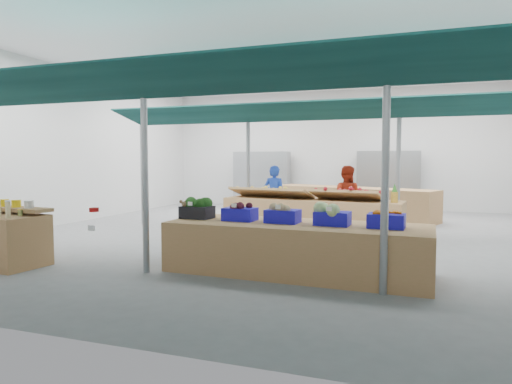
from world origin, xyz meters
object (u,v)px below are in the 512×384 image
at_px(veg_counter, 296,248).
at_px(fruit_counter, 311,218).
at_px(crate_stack, 394,266).
at_px(vendor_right, 346,198).
at_px(vendor_left, 274,197).

distance_m(veg_counter, fruit_counter, 3.34).
distance_m(fruit_counter, crate_stack, 4.13).
bearing_deg(vendor_right, vendor_left, 5.05).
xyz_separation_m(vendor_left, vendor_right, (1.80, 0.00, 0.00)).
distance_m(veg_counter, crate_stack, 1.48).
bearing_deg(vendor_right, fruit_counter, 66.44).
bearing_deg(crate_stack, veg_counter, 166.49).
relative_size(veg_counter, fruit_counter, 0.99).
bearing_deg(fruit_counter, veg_counter, -76.51).
bearing_deg(crate_stack, vendor_left, 123.39).
bearing_deg(crate_stack, vendor_right, 105.65).
xyz_separation_m(veg_counter, vendor_right, (0.11, 4.40, 0.41)).
bearing_deg(vendor_left, veg_counter, 116.05).
height_order(veg_counter, crate_stack, veg_counter).
distance_m(veg_counter, vendor_right, 4.42).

